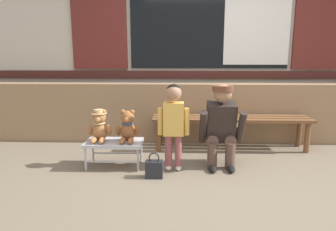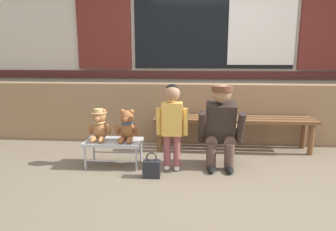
# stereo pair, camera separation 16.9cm
# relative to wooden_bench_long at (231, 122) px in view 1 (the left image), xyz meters

# --- Properties ---
(ground_plane) EXTENTS (60.00, 60.00, 0.00)m
(ground_plane) POSITION_rel_wooden_bench_long_xyz_m (-0.25, -1.06, -0.37)
(ground_plane) COLOR #756651
(brick_low_wall) EXTENTS (8.01, 0.25, 0.85)m
(brick_low_wall) POSITION_rel_wooden_bench_long_xyz_m (-0.25, 0.37, 0.05)
(brick_low_wall) COLOR #997551
(brick_low_wall) RESTS_ON ground
(shop_facade) EXTENTS (8.17, 0.26, 3.73)m
(shop_facade) POSITION_rel_wooden_bench_long_xyz_m (-0.24, 0.88, 1.49)
(shop_facade) COLOR beige
(shop_facade) RESTS_ON ground
(wooden_bench_long) EXTENTS (2.10, 0.40, 0.44)m
(wooden_bench_long) POSITION_rel_wooden_bench_long_xyz_m (0.00, 0.00, 0.00)
(wooden_bench_long) COLOR brown
(wooden_bench_long) RESTS_ON ground
(small_display_bench) EXTENTS (0.64, 0.36, 0.30)m
(small_display_bench) POSITION_rel_wooden_bench_long_xyz_m (-1.44, -0.72, -0.11)
(small_display_bench) COLOR #BCBCC1
(small_display_bench) RESTS_ON ground
(teddy_bear_with_hat) EXTENTS (0.28, 0.27, 0.36)m
(teddy_bear_with_hat) POSITION_rel_wooden_bench_long_xyz_m (-1.60, -0.71, 0.10)
(teddy_bear_with_hat) COLOR #A86B3D
(teddy_bear_with_hat) RESTS_ON small_display_bench
(teddy_bear_plain) EXTENTS (0.28, 0.26, 0.36)m
(teddy_bear_plain) POSITION_rel_wooden_bench_long_xyz_m (-1.28, -0.71, 0.09)
(teddy_bear_plain) COLOR #93562D
(teddy_bear_plain) RESTS_ON small_display_bench
(child_standing) EXTENTS (0.35, 0.18, 0.96)m
(child_standing) POSITION_rel_wooden_bench_long_xyz_m (-0.76, -0.79, 0.22)
(child_standing) COLOR #994C4C
(child_standing) RESTS_ON ground
(adult_crouching) EXTENTS (0.50, 0.49, 0.95)m
(adult_crouching) POSITION_rel_wooden_bench_long_xyz_m (-0.22, -0.67, 0.11)
(adult_crouching) COLOR brown
(adult_crouching) RESTS_ON ground
(handbag_on_ground) EXTENTS (0.18, 0.11, 0.27)m
(handbag_on_ground) POSITION_rel_wooden_bench_long_xyz_m (-0.96, -1.02, -0.28)
(handbag_on_ground) COLOR #232328
(handbag_on_ground) RESTS_ON ground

